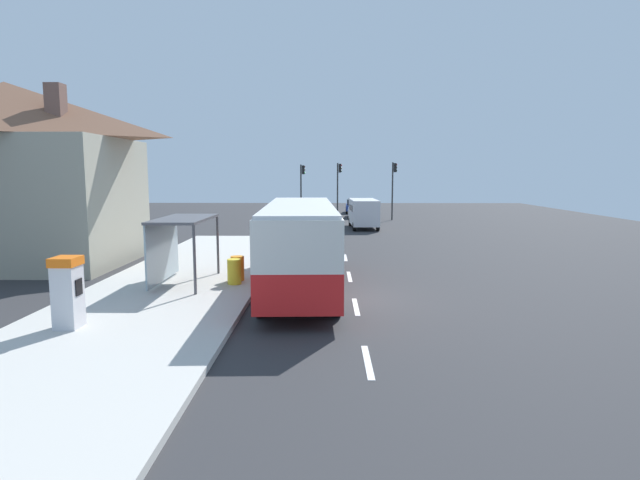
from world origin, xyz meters
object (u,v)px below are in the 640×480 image
recycling_bin_yellow (234,272)px  traffic_light_far_side (302,183)px  white_van (364,212)px  ticket_machine (68,292)px  sedan_far (357,210)px  traffic_light_median (339,182)px  traffic_light_near_side (394,182)px  house_behind_platform (10,173)px  sedan_near (354,206)px  bus (300,241)px  bus_shelter (176,233)px  recycling_bin_orange (237,268)px

recycling_bin_yellow → traffic_light_far_side: bearing=87.9°
white_van → ticket_machine: 29.42m
sedan_far → traffic_light_median: size_ratio=0.84×
traffic_light_near_side → house_behind_platform: bearing=-130.8°
traffic_light_near_side → sedan_near: bearing=109.8°
traffic_light_far_side → sedan_far: bearing=20.1°
recycling_bin_yellow → traffic_light_near_side: (9.70, 29.53, 2.90)m
sedan_near → house_behind_platform: 37.95m
bus → traffic_light_median: 31.37m
traffic_light_near_side → traffic_light_far_side: (-8.60, 0.80, -0.11)m
ticket_machine → bus: bearing=42.9°
traffic_light_median → bus_shelter: 31.70m
bus → recycling_bin_yellow: 2.76m
ticket_machine → house_behind_platform: size_ratio=0.18×
sedan_far → ticket_machine: 39.25m
bus → bus_shelter: bus is taller
traffic_light_far_side → house_behind_platform: 28.13m
recycling_bin_orange → traffic_light_median: (4.60, 30.43, 2.89)m
sedan_near → recycling_bin_orange: (-6.50, -37.71, -0.14)m
sedan_near → traffic_light_median: traffic_light_median is taller
house_behind_platform → bus_shelter: (9.18, -4.94, -2.26)m
sedan_far → white_van: bearing=-90.5°
white_van → house_behind_platform: 24.74m
sedan_far → ticket_machine: bearing=-104.7°
recycling_bin_orange → traffic_light_median: traffic_light_median is taller
ticket_machine → traffic_light_near_side: size_ratio=0.36×
sedan_near → bus_shelter: 39.21m
ticket_machine → traffic_light_median: bearing=77.6°
white_van → bus_shelter: (-8.61, -21.86, 0.75)m
traffic_light_near_side → sedan_far: bearing=139.0°
traffic_light_near_side → house_behind_platform: 32.25m
ticket_machine → traffic_light_median: 37.73m
sedan_near → traffic_light_near_side: 9.84m
white_van → traffic_light_far_side: 10.05m
traffic_light_median → bus_shelter: size_ratio=1.34×
sedan_near → bus_shelter: bus_shelter is taller
ticket_machine → recycling_bin_yellow: size_ratio=2.04×
traffic_light_near_side → house_behind_platform: size_ratio=0.49×
white_van → house_behind_platform: house_behind_platform is taller
white_van → traffic_light_far_side: traffic_light_far_side is taller
house_behind_platform → sedan_far: bearing=56.6°
house_behind_platform → recycling_bin_yellow: bearing=-24.2°
recycling_bin_orange → house_behind_platform: house_behind_platform is taller
recycling_bin_yellow → traffic_light_far_side: traffic_light_far_side is taller
bus → white_van: size_ratio=2.11×
traffic_light_near_side → traffic_light_far_side: size_ratio=1.04×
sedan_near → house_behind_platform: (-17.89, -33.28, 3.57)m
house_behind_platform → traffic_light_near_side: bearing=49.2°
traffic_light_far_side → bus_shelter: 30.34m
bus → sedan_near: size_ratio=2.50×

